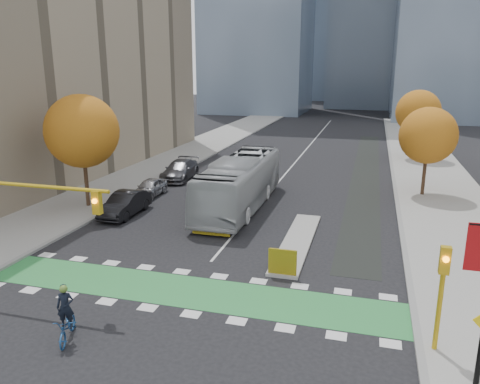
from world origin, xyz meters
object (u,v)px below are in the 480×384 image
Objects in this scene: traffic_signal_east at (442,283)px; parked_car_c at (180,170)px; bus at (240,183)px; tree_west at (82,131)px; tree_east_far at (418,112)px; cyclist at (67,322)px; parked_car_b at (125,204)px; parked_car_a at (150,188)px; traffic_signal_west at (0,206)px; tree_east_near at (428,136)px; hazard_board at (282,262)px.

parked_car_c is (-19.50, 22.69, -1.89)m from traffic_signal_east.
traffic_signal_east is 0.30× the size of bus.
tree_west reaches higher than traffic_signal_east.
tree_east_far reaches higher than bus.
cyclist is 15.50m from parked_car_b.
cyclist is at bearing -73.35° from parked_car_a.
bus is 7.97m from parked_car_a.
tree_east_far reaches higher than traffic_signal_east.
tree_west is 11.82m from bus.
traffic_signal_west is 2.08× the size of traffic_signal_east.
cyclist is at bearing -29.47° from traffic_signal_west.
bus reaches higher than parked_car_a.
traffic_signal_west is 18.48m from traffic_signal_east.
parked_car_c is at bearing -143.65° from tree_east_far.
traffic_signal_east is 22.23m from parked_car_b.
tree_west is 11.63m from parked_car_c.
traffic_signal_west is 3.78× the size of cyclist.
traffic_signal_east reaches higher than parked_car_a.
parked_car_a is (3.00, 4.04, -4.92)m from tree_west.
cyclist is (-13.29, -2.91, -1.98)m from traffic_signal_east.
parked_car_b is (-0.47, 11.55, -3.22)m from traffic_signal_west.
tree_west is 2.01× the size of traffic_signal_east.
cyclist reaches higher than parked_car_a.
parked_car_c reaches higher than parked_car_b.
parked_car_b is (-7.21, -3.95, -1.07)m from bus.
bus is (6.74, 15.49, -2.15)m from traffic_signal_west.
tree_east_far is 1.87× the size of parked_car_a.
parked_car_b reaches higher than parked_car_a.
bus reaches higher than parked_car_b.
traffic_signal_east reaches higher than bus.
tree_east_far is 1.32× the size of parked_car_c.
cyclist is at bearing -80.44° from parked_car_c.
parked_car_a is (-7.81, 1.05, -1.18)m from bus.
cyclist is at bearing -120.20° from tree_east_near.
hazard_board is 35.13m from tree_east_far.
hazard_board is 10.20m from cyclist.
traffic_signal_east is 0.70× the size of parked_car_c.
traffic_signal_east is at bearing -53.40° from parked_car_c.
tree_east_near is at bearing 28.18° from parked_car_b.
traffic_signal_west is (-20.43, -38.51, -1.21)m from tree_east_far.
tree_east_near reaches higher than cyclist.
hazard_board is 0.18× the size of tree_east_far.
tree_west is at bearing -133.30° from tree_east_far.
tree_west is 1.16× the size of tree_east_near.
hazard_board is 0.28× the size of parked_car_b.
bus is 2.74× the size of parked_car_b.
hazard_board is 19.93m from tree_east_near.
parked_car_c is at bearing 130.68° from traffic_signal_east.
bus reaches higher than hazard_board.
traffic_signal_west is 17.03m from bus.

